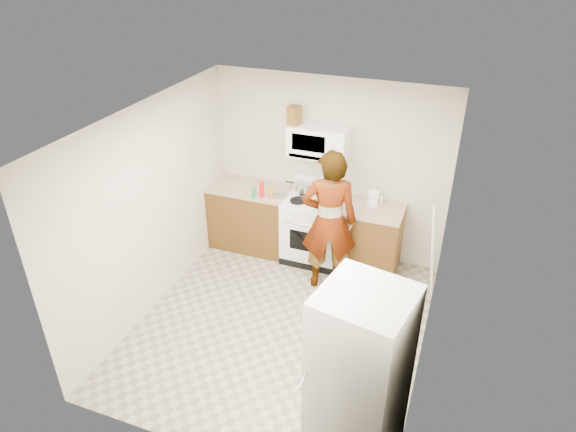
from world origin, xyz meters
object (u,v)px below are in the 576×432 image
at_px(microwave, 319,141).
at_px(kettle, 374,198).
at_px(fridge, 359,376).
at_px(gas_range, 313,227).
at_px(person, 329,222).
at_px(saucepan, 304,187).

relative_size(microwave, kettle, 4.05).
distance_m(microwave, fridge, 3.25).
relative_size(gas_range, fridge, 0.66).
bearing_deg(person, gas_range, -73.17).
height_order(microwave, saucepan, microwave).
distance_m(gas_range, person, 0.79).
xyz_separation_m(person, saucepan, (-0.55, 0.64, 0.08)).
height_order(kettle, saucepan, kettle).
xyz_separation_m(gas_range, microwave, (0.00, 0.13, 1.21)).
bearing_deg(microwave, person, -60.99).
height_order(gas_range, microwave, microwave).
distance_m(microwave, person, 1.07).
xyz_separation_m(gas_range, kettle, (0.77, 0.10, 0.54)).
xyz_separation_m(microwave, person, (0.37, -0.66, -0.76)).
bearing_deg(person, microwave, -78.69).
relative_size(kettle, saucepan, 0.78).
bearing_deg(microwave, fridge, -65.79).
height_order(person, kettle, person).
relative_size(gas_range, person, 0.60).
bearing_deg(saucepan, gas_range, -29.74).
bearing_deg(gas_range, microwave, 90.00).
height_order(fridge, saucepan, fridge).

